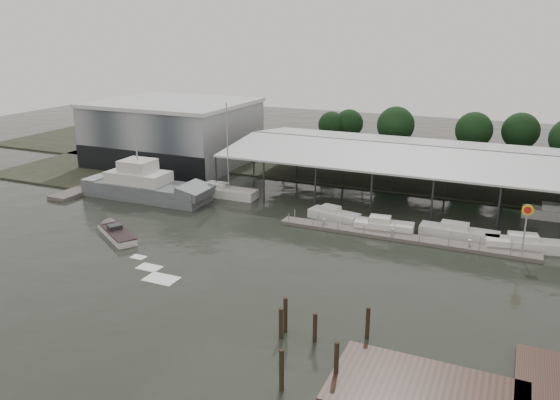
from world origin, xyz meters
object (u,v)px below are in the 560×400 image
at_px(grey_trawler, 147,187).
at_px(speedboat_underway, 115,232).
at_px(white_sailboat, 225,192).
at_px(shell_fuel_sign, 526,220).

distance_m(grey_trawler, speedboat_underway, 14.02).
bearing_deg(white_sailboat, grey_trawler, -153.36).
bearing_deg(grey_trawler, white_sailboat, 27.07).
distance_m(grey_trawler, white_sailboat, 10.56).
relative_size(shell_fuel_sign, speedboat_underway, 0.33).
relative_size(shell_fuel_sign, grey_trawler, 0.30).
height_order(shell_fuel_sign, grey_trawler, grey_trawler).
relative_size(shell_fuel_sign, white_sailboat, 0.43).
xyz_separation_m(shell_fuel_sign, speedboat_underway, (-41.37, -11.71, -3.53)).
height_order(grey_trawler, speedboat_underway, grey_trawler).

